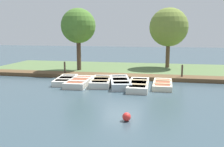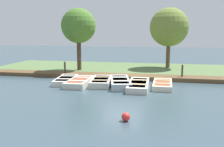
{
  "view_description": "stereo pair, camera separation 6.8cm",
  "coord_description": "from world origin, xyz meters",
  "px_view_note": "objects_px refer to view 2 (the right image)",
  "views": [
    {
      "loc": [
        16.24,
        2.47,
        3.34
      ],
      "look_at": [
        0.56,
        -0.59,
        0.65
      ],
      "focal_mm": 40.0,
      "sensor_mm": 36.0,
      "label": 1
    },
    {
      "loc": [
        16.23,
        2.53,
        3.34
      ],
      "look_at": [
        0.56,
        -0.59,
        0.65
      ],
      "focal_mm": 40.0,
      "sensor_mm": 36.0,
      "label": 2
    }
  ],
  "objects_px": {
    "buoy": "(126,117)",
    "park_tree_left": "(169,27)",
    "rowboat_0": "(66,80)",
    "rowboat_2": "(101,81)",
    "rowboat_4": "(139,85)",
    "mooring_post_far": "(182,72)",
    "rowboat_1": "(80,82)",
    "rowboat_3": "(120,82)",
    "mooring_post_near": "(65,69)",
    "park_tree_far_left": "(78,26)",
    "rowboat_5": "(162,84)"
  },
  "relations": [
    {
      "from": "buoy",
      "to": "park_tree_left",
      "type": "height_order",
      "value": "park_tree_left"
    },
    {
      "from": "rowboat_0",
      "to": "buoy",
      "type": "xyz_separation_m",
      "value": [
        6.38,
        4.93,
        -0.01
      ]
    },
    {
      "from": "rowboat_2",
      "to": "rowboat_4",
      "type": "relative_size",
      "value": 0.87
    },
    {
      "from": "rowboat_2",
      "to": "mooring_post_far",
      "type": "xyz_separation_m",
      "value": [
        -2.39,
        5.16,
        0.36
      ]
    },
    {
      "from": "rowboat_1",
      "to": "rowboat_3",
      "type": "relative_size",
      "value": 0.88
    },
    {
      "from": "buoy",
      "to": "rowboat_0",
      "type": "bearing_deg",
      "value": -142.3
    },
    {
      "from": "rowboat_3",
      "to": "mooring_post_near",
      "type": "xyz_separation_m",
      "value": [
        -2.5,
        -4.63,
        0.34
      ]
    },
    {
      "from": "rowboat_4",
      "to": "mooring_post_near",
      "type": "bearing_deg",
      "value": -117.49
    },
    {
      "from": "buoy",
      "to": "park_tree_far_left",
      "type": "distance_m",
      "value": 12.42
    },
    {
      "from": "rowboat_0",
      "to": "park_tree_far_left",
      "type": "relative_size",
      "value": 0.57
    },
    {
      "from": "rowboat_3",
      "to": "rowboat_2",
      "type": "bearing_deg",
      "value": -108.1
    },
    {
      "from": "rowboat_1",
      "to": "park_tree_far_left",
      "type": "distance_m",
      "value": 6.1
    },
    {
      "from": "rowboat_1",
      "to": "mooring_post_far",
      "type": "bearing_deg",
      "value": 110.32
    },
    {
      "from": "rowboat_0",
      "to": "mooring_post_near",
      "type": "xyz_separation_m",
      "value": [
        -2.23,
        -0.94,
        0.39
      ]
    },
    {
      "from": "rowboat_0",
      "to": "rowboat_1",
      "type": "relative_size",
      "value": 0.98
    },
    {
      "from": "mooring_post_far",
      "to": "rowboat_2",
      "type": "bearing_deg",
      "value": -65.2
    },
    {
      "from": "mooring_post_far",
      "to": "park_tree_far_left",
      "type": "xyz_separation_m",
      "value": [
        -1.98,
        -8.08,
        3.21
      ]
    },
    {
      "from": "mooring_post_far",
      "to": "rowboat_1",
      "type": "bearing_deg",
      "value": -67.45
    },
    {
      "from": "mooring_post_near",
      "to": "rowboat_4",
      "type": "bearing_deg",
      "value": 63.57
    },
    {
      "from": "rowboat_3",
      "to": "mooring_post_far",
      "type": "bearing_deg",
      "value": 109.42
    },
    {
      "from": "buoy",
      "to": "park_tree_far_left",
      "type": "xyz_separation_m",
      "value": [
        -10.59,
        -5.4,
        3.61
      ]
    },
    {
      "from": "rowboat_0",
      "to": "rowboat_1",
      "type": "xyz_separation_m",
      "value": [
        0.47,
        1.11,
        0.01
      ]
    },
    {
      "from": "rowboat_2",
      "to": "mooring_post_far",
      "type": "relative_size",
      "value": 2.67
    },
    {
      "from": "rowboat_2",
      "to": "mooring_post_far",
      "type": "bearing_deg",
      "value": 107.26
    },
    {
      "from": "rowboat_2",
      "to": "rowboat_5",
      "type": "xyz_separation_m",
      "value": [
        -0.01,
        3.85,
        -0.03
      ]
    },
    {
      "from": "rowboat_0",
      "to": "mooring_post_near",
      "type": "bearing_deg",
      "value": -165.24
    },
    {
      "from": "rowboat_0",
      "to": "rowboat_3",
      "type": "xyz_separation_m",
      "value": [
        0.27,
        3.69,
        0.04
      ]
    },
    {
      "from": "rowboat_3",
      "to": "mooring_post_near",
      "type": "distance_m",
      "value": 5.27
    },
    {
      "from": "rowboat_4",
      "to": "park_tree_far_left",
      "type": "height_order",
      "value": "park_tree_far_left"
    },
    {
      "from": "rowboat_0",
      "to": "rowboat_5",
      "type": "height_order",
      "value": "rowboat_0"
    },
    {
      "from": "rowboat_1",
      "to": "park_tree_far_left",
      "type": "relative_size",
      "value": 0.58
    },
    {
      "from": "rowboat_3",
      "to": "rowboat_5",
      "type": "bearing_deg",
      "value": 79.63
    },
    {
      "from": "rowboat_3",
      "to": "mooring_post_far",
      "type": "height_order",
      "value": "mooring_post_far"
    },
    {
      "from": "rowboat_1",
      "to": "buoy",
      "type": "xyz_separation_m",
      "value": [
        5.91,
        3.82,
        -0.02
      ]
    },
    {
      "from": "rowboat_4",
      "to": "park_tree_far_left",
      "type": "distance_m",
      "value": 8.08
    },
    {
      "from": "rowboat_4",
      "to": "rowboat_3",
      "type": "bearing_deg",
      "value": -109.61
    },
    {
      "from": "rowboat_2",
      "to": "park_tree_far_left",
      "type": "xyz_separation_m",
      "value": [
        -4.37,
        -2.92,
        3.57
      ]
    },
    {
      "from": "rowboat_0",
      "to": "rowboat_5",
      "type": "distance_m",
      "value": 6.29
    },
    {
      "from": "rowboat_0",
      "to": "rowboat_3",
      "type": "height_order",
      "value": "rowboat_3"
    },
    {
      "from": "park_tree_far_left",
      "to": "rowboat_3",
      "type": "bearing_deg",
      "value": 42.92
    },
    {
      "from": "rowboat_4",
      "to": "park_tree_far_left",
      "type": "xyz_separation_m",
      "value": [
        -4.88,
        -5.35,
        3.59
      ]
    },
    {
      "from": "rowboat_0",
      "to": "rowboat_3",
      "type": "distance_m",
      "value": 3.7
    },
    {
      "from": "rowboat_0",
      "to": "park_tree_far_left",
      "type": "xyz_separation_m",
      "value": [
        -4.21,
        -0.47,
        3.59
      ]
    },
    {
      "from": "rowboat_1",
      "to": "mooring_post_far",
      "type": "xyz_separation_m",
      "value": [
        -2.7,
        6.5,
        0.38
      ]
    },
    {
      "from": "rowboat_3",
      "to": "rowboat_5",
      "type": "distance_m",
      "value": 2.6
    },
    {
      "from": "rowboat_0",
      "to": "buoy",
      "type": "bearing_deg",
      "value": 29.55
    },
    {
      "from": "mooring_post_near",
      "to": "park_tree_far_left",
      "type": "xyz_separation_m",
      "value": [
        -1.98,
        0.47,
        3.21
      ]
    },
    {
      "from": "mooring_post_far",
      "to": "park_tree_far_left",
      "type": "bearing_deg",
      "value": -103.79
    },
    {
      "from": "mooring_post_near",
      "to": "buoy",
      "type": "bearing_deg",
      "value": 34.3
    },
    {
      "from": "rowboat_2",
      "to": "rowboat_3",
      "type": "height_order",
      "value": "rowboat_3"
    }
  ]
}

